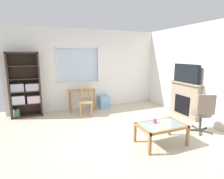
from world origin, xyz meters
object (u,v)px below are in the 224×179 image
object	(u,v)px
tv	(186,73)
sippy_cup	(155,121)
coffee_table	(161,127)
bookshelf	(25,89)
fireplace	(185,99)
plastic_drawer_unit	(104,102)
office_chair	(203,111)
desk_under_window	(82,94)
wooden_chair	(86,101)

from	to	relation	value
tv	sippy_cup	distance (m)	2.32
tv	coffee_table	bearing A→B (deg)	-145.62
tv	bookshelf	bearing A→B (deg)	157.46
fireplace	sippy_cup	distance (m)	2.16
plastic_drawer_unit	office_chair	bearing A→B (deg)	-62.55
fireplace	desk_under_window	bearing A→B (deg)	147.94
coffee_table	bookshelf	bearing A→B (deg)	131.91
fireplace	coffee_table	xyz separation A→B (m)	(-1.79, -1.21, -0.16)
desk_under_window	sippy_cup	distance (m)	3.03
office_chair	bookshelf	bearing A→B (deg)	143.56
fireplace	tv	xyz separation A→B (m)	(-0.02, -0.00, 0.81)
bookshelf	sippy_cup	distance (m)	4.05
office_chair	sippy_cup	size ratio (longest dim) A/B	11.11
plastic_drawer_unit	tv	xyz separation A→B (m)	(2.01, -1.83, 1.13)
plastic_drawer_unit	sippy_cup	size ratio (longest dim) A/B	5.01
desk_under_window	plastic_drawer_unit	distance (m)	0.89
wooden_chair	sippy_cup	size ratio (longest dim) A/B	10.00
desk_under_window	plastic_drawer_unit	size ratio (longest dim) A/B	1.98
desk_under_window	tv	xyz separation A→B (m)	(2.82, -1.78, 0.76)
wooden_chair	fireplace	xyz separation A→B (m)	(2.81, -1.26, 0.08)
plastic_drawer_unit	office_chair	xyz separation A→B (m)	(1.53, -2.95, 0.33)
plastic_drawer_unit	wooden_chair	bearing A→B (deg)	-144.17
plastic_drawer_unit	sippy_cup	bearing A→B (deg)	-86.94
bookshelf	fireplace	xyz separation A→B (m)	(4.58, -1.89, -0.33)
plastic_drawer_unit	fireplace	xyz separation A→B (m)	(2.03, -1.83, 0.32)
office_chair	sippy_cup	xyz separation A→B (m)	(-1.38, 0.03, -0.06)
tv	office_chair	world-z (taller)	tv
sippy_cup	wooden_chair	bearing A→B (deg)	111.79
wooden_chair	tv	xyz separation A→B (m)	(2.79, -1.26, 0.89)
fireplace	office_chair	xyz separation A→B (m)	(-0.49, -1.12, 0.01)
coffee_table	desk_under_window	bearing A→B (deg)	109.32
fireplace	sippy_cup	xyz separation A→B (m)	(-1.87, -1.09, -0.05)
fireplace	office_chair	bearing A→B (deg)	-113.72
sippy_cup	bookshelf	bearing A→B (deg)	132.21
desk_under_window	coffee_table	world-z (taller)	desk_under_window
bookshelf	coffee_table	xyz separation A→B (m)	(2.79, -3.10, -0.49)
tv	sippy_cup	xyz separation A→B (m)	(-1.85, -1.09, -0.86)
tv	office_chair	bearing A→B (deg)	-112.94
bookshelf	office_chair	bearing A→B (deg)	-36.44
fireplace	tv	size ratio (longest dim) A/B	1.21
bookshelf	desk_under_window	xyz separation A→B (m)	(1.74, -0.11, -0.28)
wooden_chair	plastic_drawer_unit	bearing A→B (deg)	35.83
desk_under_window	coffee_table	size ratio (longest dim) A/B	0.89
wooden_chair	fireplace	bearing A→B (deg)	-24.17
bookshelf	office_chair	distance (m)	5.08
sippy_cup	tv	bearing A→B (deg)	30.52
bookshelf	desk_under_window	bearing A→B (deg)	-3.78
tv	sippy_cup	world-z (taller)	tv
bookshelf	plastic_drawer_unit	size ratio (longest dim) A/B	4.43
coffee_table	sippy_cup	size ratio (longest dim) A/B	11.08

